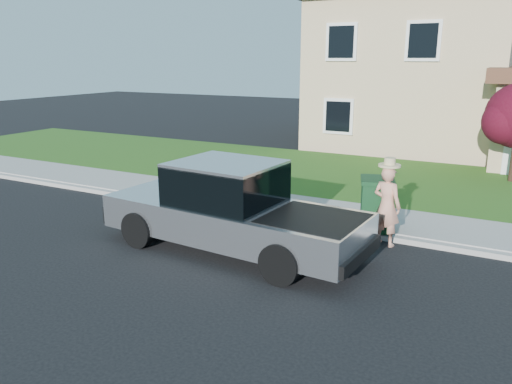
% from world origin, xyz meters
% --- Properties ---
extents(ground, '(80.00, 80.00, 0.00)m').
position_xyz_m(ground, '(0.00, 0.00, 0.00)').
color(ground, black).
rests_on(ground, ground).
extents(curb, '(40.00, 0.20, 0.12)m').
position_xyz_m(curb, '(1.00, 2.90, 0.06)').
color(curb, gray).
rests_on(curb, ground).
extents(sidewalk, '(40.00, 2.00, 0.15)m').
position_xyz_m(sidewalk, '(1.00, 4.00, 0.07)').
color(sidewalk, gray).
rests_on(sidewalk, ground).
extents(lawn, '(40.00, 7.00, 0.10)m').
position_xyz_m(lawn, '(1.00, 8.50, 0.05)').
color(lawn, '#224814').
rests_on(lawn, ground).
extents(house, '(14.00, 11.30, 6.85)m').
position_xyz_m(house, '(1.31, 16.38, 3.17)').
color(house, tan).
rests_on(house, ground).
extents(pickup_truck, '(5.93, 2.46, 1.90)m').
position_xyz_m(pickup_truck, '(-0.59, 0.77, 0.89)').
color(pickup_truck, black).
rests_on(pickup_truck, ground).
extents(woman, '(0.74, 0.60, 1.94)m').
position_xyz_m(woman, '(2.22, 2.60, 0.92)').
color(woman, tan).
rests_on(woman, ground).
extents(trash_bin, '(0.95, 1.03, 1.20)m').
position_xyz_m(trash_bin, '(1.87, 3.10, 0.76)').
color(trash_bin, '#0E3418').
rests_on(trash_bin, sidewalk).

